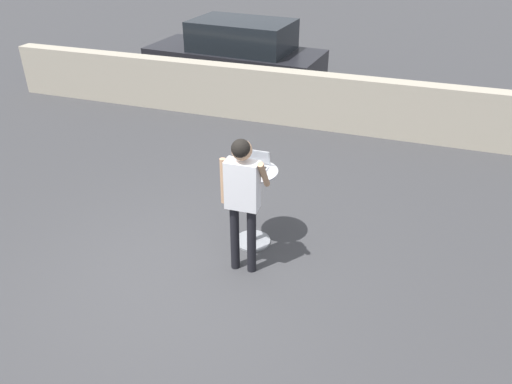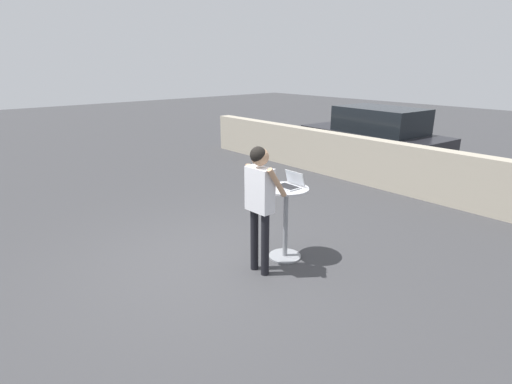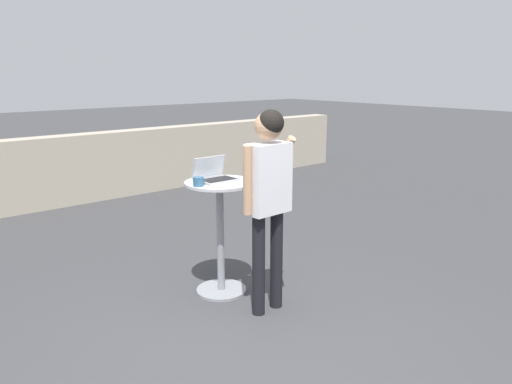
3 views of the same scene
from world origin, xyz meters
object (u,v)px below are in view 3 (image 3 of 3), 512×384
object	(u,v)px
cafe_table	(220,226)
standing_person	(268,186)
laptop	(215,176)
coffee_mug	(198,182)

from	to	relation	value
cafe_table	standing_person	size ratio (longest dim) A/B	0.61
laptop	coffee_mug	size ratio (longest dim) A/B	2.80
cafe_table	laptop	world-z (taller)	laptop
laptop	coffee_mug	world-z (taller)	laptop
laptop	coffee_mug	bearing A→B (deg)	-158.51
coffee_mug	standing_person	world-z (taller)	standing_person
coffee_mug	cafe_table	bearing A→B (deg)	6.90
cafe_table	laptop	bearing A→B (deg)	89.77
laptop	standing_person	bearing A→B (deg)	-82.87
cafe_table	standing_person	distance (m)	0.75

